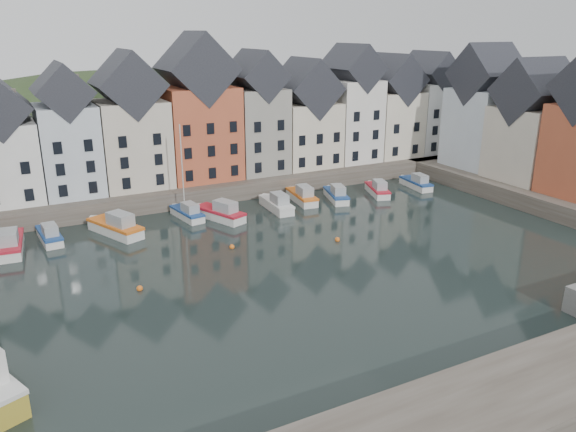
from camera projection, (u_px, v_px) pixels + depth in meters
ground at (310, 271)px, 48.64m from camera, size 260.00×260.00×0.00m
far_quay at (197, 181)px, 73.55m from camera, size 90.00×16.00×2.00m
right_quay at (566, 196)px, 67.10m from camera, size 14.00×54.00×2.00m
hillside at (155, 250)px, 101.42m from camera, size 153.60×70.40×64.00m
far_terrace at (223, 121)px, 70.79m from camera, size 72.37×8.16×17.78m
right_terrace at (534, 124)px, 68.43m from camera, size 8.30×24.25×16.36m
mooring_buoys at (243, 256)px, 51.32m from camera, size 20.50×5.50×0.50m
boat_a at (11, 244)px, 52.58m from camera, size 2.65×6.77×2.54m
boat_b at (50, 235)px, 55.15m from camera, size 2.16×5.65×2.12m
boat_c at (117, 227)px, 56.95m from camera, size 4.74×7.33×2.70m
boat_d at (188, 213)px, 61.85m from camera, size 2.50×5.70×10.52m
boat_e at (221, 213)px, 61.48m from camera, size 4.28×6.80×2.50m
boat_f at (277, 204)px, 64.75m from camera, size 2.23×6.31×2.39m
boat_g at (302, 196)px, 67.81m from camera, size 2.71×6.42×2.39m
boat_h at (336, 195)px, 68.51m from camera, size 3.42×6.13×2.25m
boat_i at (378, 190)px, 70.81m from camera, size 3.57×6.01×2.20m
boat_j at (417, 183)px, 73.90m from camera, size 2.44×5.85×2.18m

